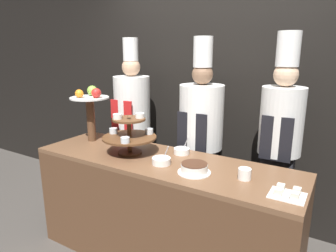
{
  "coord_description": "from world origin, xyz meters",
  "views": [
    {
      "loc": [
        1.19,
        -1.54,
        1.73
      ],
      "look_at": [
        0.0,
        0.42,
        1.15
      ],
      "focal_mm": 32.0,
      "sensor_mm": 36.0,
      "label": 1
    }
  ],
  "objects_px": {
    "cup_white": "(245,174)",
    "serving_bowl_far": "(182,151)",
    "chef_center_right": "(280,139)",
    "serving_bowl_near": "(161,161)",
    "chef_left": "(133,120)",
    "chef_center_left": "(201,132)",
    "tiered_stand": "(129,134)",
    "cake_square_tray": "(287,193)",
    "fruit_pedestal": "(90,104)",
    "cake_round": "(194,168)"
  },
  "relations": [
    {
      "from": "cup_white",
      "to": "serving_bowl_far",
      "type": "xyz_separation_m",
      "value": [
        -0.6,
        0.23,
        -0.01
      ]
    },
    {
      "from": "chef_center_right",
      "to": "serving_bowl_near",
      "type": "bearing_deg",
      "value": -135.14
    },
    {
      "from": "chef_left",
      "to": "chef_center_left",
      "type": "bearing_deg",
      "value": -0.0
    },
    {
      "from": "tiered_stand",
      "to": "serving_bowl_near",
      "type": "xyz_separation_m",
      "value": [
        0.35,
        -0.07,
        -0.14
      ]
    },
    {
      "from": "cup_white",
      "to": "cake_square_tray",
      "type": "bearing_deg",
      "value": -19.81
    },
    {
      "from": "cup_white",
      "to": "chef_left",
      "type": "xyz_separation_m",
      "value": [
        -1.43,
        0.65,
        0.07
      ]
    },
    {
      "from": "fruit_pedestal",
      "to": "cake_square_tray",
      "type": "bearing_deg",
      "value": -7.18
    },
    {
      "from": "serving_bowl_near",
      "to": "chef_center_right",
      "type": "height_order",
      "value": "chef_center_right"
    },
    {
      "from": "cake_square_tray",
      "to": "chef_left",
      "type": "height_order",
      "value": "chef_left"
    },
    {
      "from": "tiered_stand",
      "to": "cup_white",
      "type": "height_order",
      "value": "tiered_stand"
    },
    {
      "from": "cake_round",
      "to": "serving_bowl_far",
      "type": "distance_m",
      "value": 0.4
    },
    {
      "from": "serving_bowl_far",
      "to": "chef_center_right",
      "type": "relative_size",
      "value": 0.08
    },
    {
      "from": "serving_bowl_far",
      "to": "cake_round",
      "type": "bearing_deg",
      "value": -48.87
    },
    {
      "from": "serving_bowl_near",
      "to": "chef_center_left",
      "type": "bearing_deg",
      "value": 90.47
    },
    {
      "from": "cake_round",
      "to": "chef_center_right",
      "type": "distance_m",
      "value": 0.84
    },
    {
      "from": "chef_center_left",
      "to": "cake_round",
      "type": "bearing_deg",
      "value": -68.1
    },
    {
      "from": "fruit_pedestal",
      "to": "cup_white",
      "type": "height_order",
      "value": "fruit_pedestal"
    },
    {
      "from": "serving_bowl_near",
      "to": "chef_left",
      "type": "bearing_deg",
      "value": 139.23
    },
    {
      "from": "tiered_stand",
      "to": "chef_center_left",
      "type": "bearing_deg",
      "value": 61.09
    },
    {
      "from": "serving_bowl_near",
      "to": "fruit_pedestal",
      "type": "bearing_deg",
      "value": 168.64
    },
    {
      "from": "chef_left",
      "to": "chef_center_left",
      "type": "distance_m",
      "value": 0.81
    },
    {
      "from": "cake_square_tray",
      "to": "chef_center_left",
      "type": "bearing_deg",
      "value": 140.62
    },
    {
      "from": "cup_white",
      "to": "chef_center_right",
      "type": "height_order",
      "value": "chef_center_right"
    },
    {
      "from": "cake_round",
      "to": "cup_white",
      "type": "relative_size",
      "value": 2.71
    },
    {
      "from": "cake_square_tray",
      "to": "chef_center_right",
      "type": "height_order",
      "value": "chef_center_right"
    },
    {
      "from": "cake_square_tray",
      "to": "serving_bowl_far",
      "type": "height_order",
      "value": "serving_bowl_far"
    },
    {
      "from": "chef_center_right",
      "to": "cup_white",
      "type": "bearing_deg",
      "value": -97.72
    },
    {
      "from": "cup_white",
      "to": "cake_square_tray",
      "type": "distance_m",
      "value": 0.31
    },
    {
      "from": "serving_bowl_far",
      "to": "chef_left",
      "type": "distance_m",
      "value": 0.94
    },
    {
      "from": "chef_left",
      "to": "cake_square_tray",
      "type": "bearing_deg",
      "value": -23.53
    },
    {
      "from": "serving_bowl_near",
      "to": "chef_center_right",
      "type": "bearing_deg",
      "value": 44.86
    },
    {
      "from": "chef_center_left",
      "to": "chef_center_right",
      "type": "xyz_separation_m",
      "value": [
        0.71,
        0.0,
        0.05
      ]
    },
    {
      "from": "fruit_pedestal",
      "to": "chef_center_right",
      "type": "height_order",
      "value": "chef_center_right"
    },
    {
      "from": "serving_bowl_near",
      "to": "cake_round",
      "type": "bearing_deg",
      "value": -4.44
    },
    {
      "from": "cup_white",
      "to": "cake_square_tray",
      "type": "height_order",
      "value": "cup_white"
    },
    {
      "from": "chef_center_right",
      "to": "cake_round",
      "type": "bearing_deg",
      "value": -120.12
    },
    {
      "from": "tiered_stand",
      "to": "chef_center_right",
      "type": "distance_m",
      "value": 1.24
    },
    {
      "from": "serving_bowl_far",
      "to": "tiered_stand",
      "type": "bearing_deg",
      "value": -150.45
    },
    {
      "from": "fruit_pedestal",
      "to": "chef_left",
      "type": "bearing_deg",
      "value": 81.86
    },
    {
      "from": "fruit_pedestal",
      "to": "serving_bowl_near",
      "type": "height_order",
      "value": "fruit_pedestal"
    },
    {
      "from": "cake_round",
      "to": "tiered_stand",
      "type": "bearing_deg",
      "value": 171.84
    },
    {
      "from": "fruit_pedestal",
      "to": "chef_center_left",
      "type": "height_order",
      "value": "chef_center_left"
    },
    {
      "from": "chef_center_left",
      "to": "chef_center_right",
      "type": "bearing_deg",
      "value": 0.01
    },
    {
      "from": "tiered_stand",
      "to": "cake_square_tray",
      "type": "xyz_separation_m",
      "value": [
        1.26,
        -0.12,
        -0.15
      ]
    },
    {
      "from": "fruit_pedestal",
      "to": "chef_center_right",
      "type": "relative_size",
      "value": 0.27
    },
    {
      "from": "cup_white",
      "to": "serving_bowl_far",
      "type": "bearing_deg",
      "value": 159.35
    },
    {
      "from": "tiered_stand",
      "to": "cake_round",
      "type": "relative_size",
      "value": 1.91
    },
    {
      "from": "fruit_pedestal",
      "to": "serving_bowl_near",
      "type": "distance_m",
      "value": 0.96
    },
    {
      "from": "chef_left",
      "to": "chef_center_right",
      "type": "relative_size",
      "value": 0.99
    },
    {
      "from": "cup_white",
      "to": "serving_bowl_near",
      "type": "height_order",
      "value": "serving_bowl_near"
    }
  ]
}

